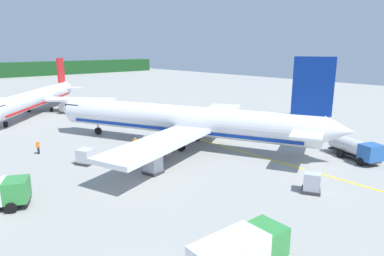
{
  "coord_description": "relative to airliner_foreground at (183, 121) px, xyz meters",
  "views": [
    {
      "loc": [
        -7.74,
        -11.38,
        12.79
      ],
      "look_at": [
        18.07,
        16.99,
        3.6
      ],
      "focal_mm": 31.3,
      "sensor_mm": 36.0,
      "label": 1
    }
  ],
  "objects": [
    {
      "name": "airliner_foreground",
      "position": [
        0.0,
        0.0,
        0.0
      ],
      "size": [
        33.17,
        39.38,
        11.9
      ],
      "color": "white",
      "rests_on": "ground"
    },
    {
      "name": "service_truck_catering",
      "position": [
        11.03,
        -18.05,
        -1.99
      ],
      "size": [
        4.19,
        6.76,
        2.4
      ],
      "color": "#2659A5",
      "rests_on": "ground"
    },
    {
      "name": "crew_loader_left",
      "position": [
        -8.27,
        -2.11,
        -2.33
      ],
      "size": [
        0.32,
        0.62,
        1.79
      ],
      "color": "#191E33",
      "rests_on": "ground"
    },
    {
      "name": "airliner_mid_apron",
      "position": [
        -6.54,
        37.32,
        -0.39
      ],
      "size": [
        27.17,
        29.61,
        10.52
      ],
      "color": "silver",
      "rests_on": "ground"
    },
    {
      "name": "crew_loader_right",
      "position": [
        -5.99,
        2.49,
        -2.39
      ],
      "size": [
        0.54,
        0.44,
        1.69
      ],
      "color": "#191E33",
      "rests_on": "ground"
    },
    {
      "name": "cargo_container_near",
      "position": [
        -13.04,
        1.77,
        -2.51
      ],
      "size": [
        2.37,
        2.37,
        1.87
      ],
      "color": "#333338",
      "rests_on": "ground"
    },
    {
      "name": "apron_guide_line",
      "position": [
        3.62,
        -4.48,
        -3.39
      ],
      "size": [
        0.3,
        60.0,
        0.01
      ],
      "primitive_type": "cube",
      "color": "yellow",
      "rests_on": "ground"
    },
    {
      "name": "cargo_container_mid",
      "position": [
        -1.29,
        -19.3,
        -2.45
      ],
      "size": [
        2.18,
        2.18,
        1.99
      ],
      "color": "#333338",
      "rests_on": "ground"
    },
    {
      "name": "service_truck_baggage",
      "position": [
        -15.07,
        -22.38,
        -1.9
      ],
      "size": [
        6.4,
        2.7,
        2.62
      ],
      "color": "#338C3F",
      "rests_on": "ground"
    },
    {
      "name": "cargo_container_far",
      "position": [
        -9.2,
        -5.82,
        -2.44
      ],
      "size": [
        2.05,
        2.05,
        2.01
      ],
      "color": "#333338",
      "rests_on": "ground"
    },
    {
      "name": "crew_marshaller",
      "position": [
        -15.8,
        9.1,
        -2.39
      ],
      "size": [
        0.51,
        0.46,
        1.7
      ],
      "color": "#191E33",
      "rests_on": "ground"
    }
  ]
}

